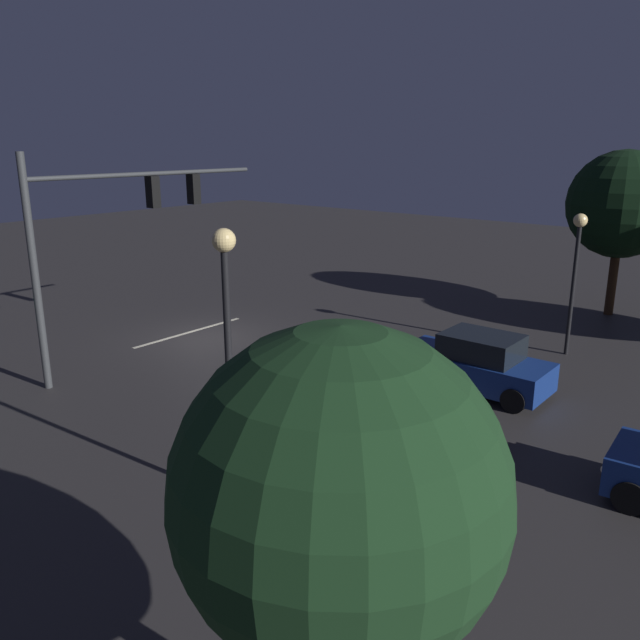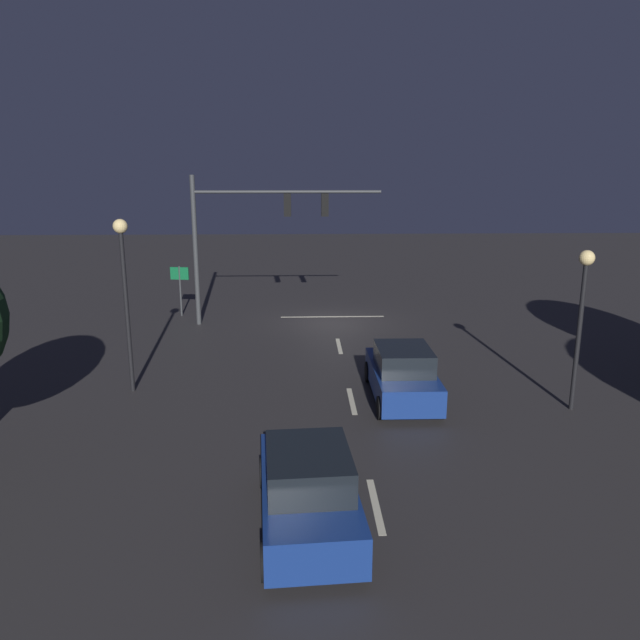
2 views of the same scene
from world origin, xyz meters
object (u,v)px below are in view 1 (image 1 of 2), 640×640
Objects in this scene: street_lamp_right_kerb at (227,319)px; tree_right_near at (339,492)px; car_approaching at (475,363)px; street_lamp_left_kerb at (576,257)px; traffic_signal_assembly at (115,220)px; tree_left_far at (622,205)px.

tree_right_near is at bearing 58.35° from street_lamp_right_kerb.
car_approaching is 0.92× the size of street_lamp_left_kerb.
street_lamp_right_kerb is at bearing 68.51° from traffic_signal_assembly.
street_lamp_left_kerb is at bearing 171.58° from street_lamp_right_kerb.
street_lamp_right_kerb is 19.85m from tree_left_far.
traffic_signal_assembly is at bearing -62.32° from car_approaching.
tree_left_far reaches higher than street_lamp_right_kerb.
tree_right_near reaches higher than street_lamp_left_kerb.
tree_left_far is at bearing -176.26° from street_lamp_left_kerb.
street_lamp_right_kerb reaches higher than street_lamp_left_kerb.
tree_left_far is at bearing 175.44° from street_lamp_right_kerb.
traffic_signal_assembly is 14.72m from street_lamp_left_kerb.
car_approaching is 11.86m from tree_left_far.
tree_left_far is at bearing 147.80° from traffic_signal_assembly.
street_lamp_left_kerb is 0.71× the size of tree_left_far.
traffic_signal_assembly is 15.26m from tree_right_near.
car_approaching is at bearing -11.28° from street_lamp_left_kerb.
tree_left_far is (-22.87, -3.45, 0.97)m from tree_right_near.
street_lamp_left_kerb is at bearing 3.74° from tree_left_far.
street_lamp_right_kerb is at bearing -8.42° from street_lamp_left_kerb.
traffic_signal_assembly is 9.41m from street_lamp_right_kerb.
traffic_signal_assembly reaches higher than tree_left_far.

